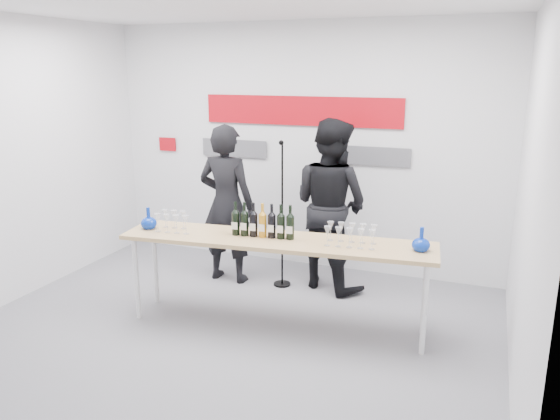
{
  "coord_description": "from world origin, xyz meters",
  "views": [
    {
      "loc": [
        2.19,
        -4.34,
        2.46
      ],
      "look_at": [
        0.38,
        0.32,
        1.15
      ],
      "focal_mm": 35.0,
      "sensor_mm": 36.0,
      "label": 1
    }
  ],
  "objects_px": {
    "tasting_table": "(276,246)",
    "mic_stand": "(282,243)",
    "presenter_right": "(330,205)",
    "presenter_left": "(227,204)"
  },
  "relations": [
    {
      "from": "presenter_right",
      "to": "tasting_table",
      "type": "bearing_deg",
      "value": 104.51
    },
    {
      "from": "tasting_table",
      "to": "presenter_right",
      "type": "height_order",
      "value": "presenter_right"
    },
    {
      "from": "presenter_right",
      "to": "mic_stand",
      "type": "height_order",
      "value": "presenter_right"
    },
    {
      "from": "presenter_right",
      "to": "mic_stand",
      "type": "distance_m",
      "value": 0.7
    },
    {
      "from": "presenter_left",
      "to": "mic_stand",
      "type": "xyz_separation_m",
      "value": [
        0.67,
        0.05,
        -0.41
      ]
    },
    {
      "from": "tasting_table",
      "to": "mic_stand",
      "type": "height_order",
      "value": "mic_stand"
    },
    {
      "from": "tasting_table",
      "to": "mic_stand",
      "type": "xyz_separation_m",
      "value": [
        -0.32,
        0.98,
        -0.31
      ]
    },
    {
      "from": "presenter_left",
      "to": "presenter_right",
      "type": "relative_size",
      "value": 0.96
    },
    {
      "from": "presenter_left",
      "to": "presenter_right",
      "type": "xyz_separation_m",
      "value": [
        1.17,
        0.25,
        0.04
      ]
    },
    {
      "from": "presenter_left",
      "to": "presenter_right",
      "type": "bearing_deg",
      "value": -167.18
    }
  ]
}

